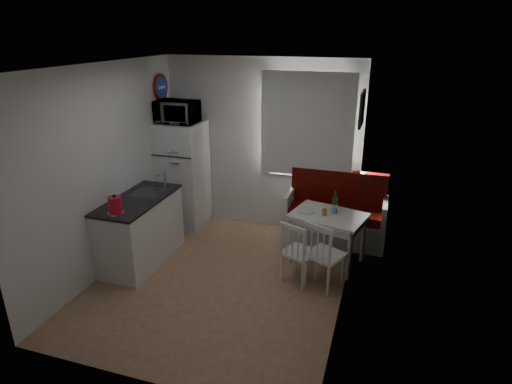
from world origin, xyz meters
TOP-DOWN VIEW (x-y plane):
  - floor at (0.00, 0.00)m, footprint 3.00×3.50m
  - ceiling at (0.00, 0.00)m, footprint 3.00×3.50m
  - wall_back at (0.00, 1.75)m, footprint 3.00×0.02m
  - wall_front at (0.00, -1.75)m, footprint 3.00×0.02m
  - wall_left at (-1.50, 0.00)m, footprint 0.02×3.50m
  - wall_right at (1.50, 0.00)m, footprint 0.02×3.50m
  - window at (0.70, 1.72)m, footprint 1.22×0.06m
  - curtain at (0.70, 1.65)m, footprint 1.35×0.02m
  - kitchen_counter at (-1.20, 0.16)m, footprint 0.62×1.32m
  - wall_sign at (-1.47, 1.45)m, footprint 0.03×0.40m
  - picture_frame at (1.48, 1.10)m, footprint 0.04×0.52m
  - bench at (1.20, 1.51)m, footprint 1.45×0.56m
  - dining_table at (1.19, 0.85)m, footprint 1.06×0.86m
  - chair_left at (0.94, 0.20)m, footprint 0.49×0.49m
  - chair_right at (1.25, 0.20)m, footprint 0.53×0.54m
  - fridge at (-1.18, 1.40)m, footprint 0.66×0.66m
  - microwave at (-1.18, 1.35)m, footprint 0.60×0.40m
  - kettle at (-1.15, -0.38)m, footprint 0.19×0.19m
  - wine_bottle at (1.25, 0.95)m, footprint 0.07×0.07m
  - drinking_glass_orange at (1.14, 0.80)m, footprint 0.06×0.06m
  - drinking_glass_blue at (1.25, 0.90)m, footprint 0.06×0.06m
  - plate at (0.89, 0.87)m, footprint 0.23×0.23m

SIDE VIEW (x-z plane):
  - floor at x=0.00m, z-range -0.01..0.01m
  - bench at x=1.20m, z-range -0.18..0.86m
  - kitchen_counter at x=-1.20m, z-range -0.12..1.04m
  - chair_left at x=0.94m, z-range 0.29..0.72m
  - chair_right at x=1.25m, z-range 0.30..0.77m
  - dining_table at x=1.19m, z-range 0.27..0.97m
  - plate at x=0.89m, z-range 0.70..0.72m
  - drinking_glass_orange at x=1.14m, z-range 0.70..0.79m
  - drinking_glass_blue at x=1.25m, z-range 0.70..0.80m
  - fridge at x=-1.18m, z-range 0.00..1.65m
  - wine_bottle at x=1.25m, z-range 0.70..0.99m
  - kettle at x=-1.15m, z-range 0.90..1.15m
  - wall_back at x=0.00m, z-range 0.00..2.60m
  - wall_front at x=0.00m, z-range 0.00..2.60m
  - wall_left at x=-1.50m, z-range 0.00..2.60m
  - wall_right at x=1.50m, z-range 0.00..2.60m
  - window at x=0.70m, z-range 0.89..2.36m
  - curtain at x=0.70m, z-range 0.93..2.42m
  - microwave at x=-1.18m, z-range 1.65..1.98m
  - picture_frame at x=1.48m, z-range 1.84..2.26m
  - wall_sign at x=-1.47m, z-range 1.95..2.35m
  - ceiling at x=0.00m, z-range 2.59..2.61m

